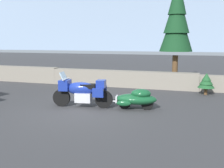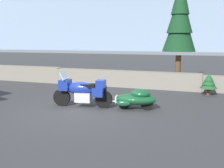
% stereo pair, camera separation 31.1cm
% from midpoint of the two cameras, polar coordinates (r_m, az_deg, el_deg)
% --- Properties ---
extents(ground_plane, '(80.00, 80.00, 0.00)m').
position_cam_midpoint_polar(ground_plane, '(9.67, -6.89, -5.60)').
color(ground_plane, '#38383A').
extents(stone_guard_wall, '(24.00, 0.63, 0.93)m').
position_cam_midpoint_polar(stone_guard_wall, '(14.51, -0.47, 1.22)').
color(stone_guard_wall, gray).
rests_on(stone_guard_wall, ground).
extents(distant_ridgeline, '(240.00, 80.00, 16.00)m').
position_cam_midpoint_polar(distant_ridgeline, '(103.88, 15.77, 11.99)').
color(distant_ridgeline, '#7F93AD').
rests_on(distant_ridgeline, ground).
extents(touring_motorcycle, '(2.31, 0.93, 1.33)m').
position_cam_midpoint_polar(touring_motorcycle, '(9.97, -7.38, -1.49)').
color(touring_motorcycle, black).
rests_on(touring_motorcycle, ground).
extents(car_shaped_trailer, '(2.23, 0.92, 0.76)m').
position_cam_midpoint_polar(car_shaped_trailer, '(9.62, 4.37, -3.11)').
color(car_shaped_trailer, black).
rests_on(car_shaped_trailer, ground).
extents(pine_tree_tall, '(1.77, 1.77, 5.88)m').
position_cam_midpoint_polar(pine_tree_tall, '(14.85, 13.28, 13.72)').
color(pine_tree_tall, brown).
rests_on(pine_tree_tall, ground).
extents(pine_sapling_near, '(0.77, 0.77, 1.02)m').
position_cam_midpoint_polar(pine_sapling_near, '(12.89, 19.12, 0.58)').
color(pine_sapling_near, brown).
rests_on(pine_sapling_near, ground).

